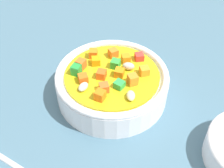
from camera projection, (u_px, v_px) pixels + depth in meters
ground_plane at (112, 99)px, 45.02cm from camera, size 140.00×140.00×2.00cm
soup_bowl_main at (112, 83)px, 42.55cm from camera, size 16.49×16.49×5.76cm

